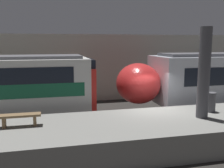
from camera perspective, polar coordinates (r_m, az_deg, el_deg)
ground_plane at (r=12.68m, az=8.89°, el=-9.58°), size 120.00×120.00×0.00m
platform at (r=10.92m, az=12.75°, el=-9.95°), size 40.00×3.72×1.04m
station_rear_barrier at (r=18.38m, az=1.15°, el=3.62°), size 50.00×0.15×4.57m
support_pillar_near at (r=10.93m, az=19.39°, el=2.26°), size 0.47×0.47×3.60m
platform_bench at (r=10.03m, az=-19.51°, el=-6.85°), size 1.50×0.40×0.45m
trash_bin at (r=12.20m, az=20.63°, el=-3.70°), size 0.44×0.44×0.85m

